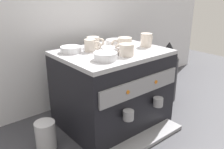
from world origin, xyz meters
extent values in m
plane|color=#38383D|center=(0.00, 0.00, 0.00)|extent=(4.00, 4.00, 0.00)
cube|color=silver|center=(0.00, 0.39, 0.49)|extent=(2.80, 0.03, 0.99)
cube|color=black|center=(0.00, 0.00, 0.22)|extent=(0.60, 0.47, 0.43)
cube|color=#B7B7BC|center=(0.00, 0.00, 0.45)|extent=(0.60, 0.47, 0.02)
cube|color=#939399|center=(0.00, -0.24, 0.31)|extent=(0.55, 0.01, 0.09)
cylinder|color=orange|center=(-0.11, -0.25, 0.31)|extent=(0.02, 0.01, 0.02)
cylinder|color=orange|center=(0.11, -0.25, 0.31)|extent=(0.02, 0.01, 0.02)
cube|color=#939399|center=(0.00, -0.29, 0.01)|extent=(0.51, 0.12, 0.02)
cylinder|color=#939399|center=(-0.11, -0.27, 0.20)|extent=(0.06, 0.06, 0.05)
cylinder|color=#939399|center=(0.11, -0.27, 0.20)|extent=(0.06, 0.06, 0.05)
cylinder|color=beige|center=(0.06, -0.05, 0.49)|extent=(0.08, 0.08, 0.08)
torus|color=beige|center=(0.02, -0.01, 0.49)|extent=(0.05, 0.05, 0.06)
cylinder|color=beige|center=(0.23, -0.05, 0.50)|extent=(0.07, 0.07, 0.08)
torus|color=beige|center=(0.28, -0.04, 0.50)|extent=(0.06, 0.03, 0.06)
cylinder|color=beige|center=(-0.04, 0.13, 0.49)|extent=(0.08, 0.08, 0.06)
torus|color=beige|center=(0.00, 0.11, 0.49)|extent=(0.05, 0.04, 0.05)
cylinder|color=beige|center=(-0.10, 0.07, 0.49)|extent=(0.06, 0.06, 0.07)
torus|color=beige|center=(-0.08, 0.04, 0.49)|extent=(0.04, 0.05, 0.05)
cylinder|color=beige|center=(-0.01, -0.13, 0.49)|extent=(0.08, 0.08, 0.06)
torus|color=beige|center=(-0.02, -0.08, 0.49)|extent=(0.03, 0.05, 0.05)
cylinder|color=white|center=(-0.14, -0.12, 0.48)|extent=(0.12, 0.12, 0.04)
cylinder|color=white|center=(-0.14, -0.12, 0.46)|extent=(0.07, 0.07, 0.01)
cylinder|color=white|center=(0.08, 0.06, 0.48)|extent=(0.12, 0.12, 0.04)
cylinder|color=white|center=(0.08, 0.06, 0.46)|extent=(0.07, 0.07, 0.01)
cylinder|color=white|center=(-0.04, -0.04, 0.47)|extent=(0.10, 0.10, 0.03)
cylinder|color=white|center=(-0.04, -0.04, 0.46)|extent=(0.05, 0.05, 0.01)
cylinder|color=white|center=(-0.20, 0.12, 0.47)|extent=(0.12, 0.12, 0.03)
cylinder|color=white|center=(-0.20, 0.12, 0.46)|extent=(0.06, 0.06, 0.01)
cylinder|color=#333338|center=(0.52, -0.01, 0.16)|extent=(0.15, 0.15, 0.31)
cone|color=black|center=(0.52, -0.01, 0.38)|extent=(0.16, 0.16, 0.12)
cylinder|color=#B7B7BC|center=(-0.44, 0.01, 0.08)|extent=(0.11, 0.11, 0.15)
camera|label=1|loc=(-0.86, -1.03, 0.80)|focal=38.52mm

